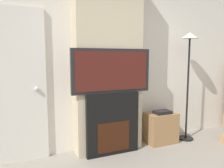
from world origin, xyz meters
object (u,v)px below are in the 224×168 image
Objects in this scene: television at (112,71)px; floor_lamp at (189,58)px; media_stand at (161,127)px; fireplace at (112,124)px.

floor_lamp is at bearing 0.48° from television.
television is at bearing -176.30° from media_stand.
fireplace is 0.94m from media_stand.
fireplace is at bearing 90.00° from television.
media_stand is at bearing 3.70° from television.
television reaches higher than media_stand.
television is (0.00, -0.00, 0.78)m from fireplace.
media_stand is (0.92, 0.06, -0.97)m from television.
fireplace is 1.71m from floor_lamp.
fireplace reaches higher than media_stand.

